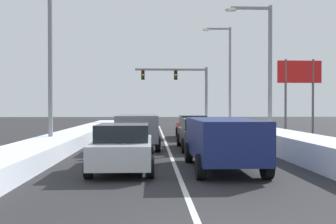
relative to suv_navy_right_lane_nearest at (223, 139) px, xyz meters
The scene contains 15 objects.
ground_plane 6.95m from the suv_navy_right_lane_nearest, 102.81° to the left, with size 120.00×120.00×0.00m, color #28282B.
lane_stripe_between_right_lane_and_center_lane 10.25m from the suv_navy_right_lane_nearest, 98.59° to the left, with size 0.14×37.26×0.01m, color silver.
snow_bank_right_shoulder 10.79m from the suv_navy_right_lane_nearest, 69.48° to the left, with size 1.95×37.26×0.89m, color silver.
snow_bank_left_shoulder 12.20m from the suv_navy_right_lane_nearest, 124.07° to the left, with size 2.04×37.26×0.64m, color silver.
suv_navy_right_lane_nearest is the anchor object (origin of this frame).
sedan_charcoal_right_lane_second 6.05m from the suv_navy_right_lane_nearest, 89.96° to the left, with size 2.00×4.50×1.51m.
sedan_red_right_lane_third 12.59m from the suv_navy_right_lane_nearest, 88.35° to the left, with size 2.00×4.50×1.51m.
sedan_silver_center_lane_nearest 3.28m from the suv_navy_right_lane_nearest, behind, with size 2.00×4.50×1.51m.
suv_gray_center_lane_second 7.39m from the suv_navy_right_lane_nearest, 113.98° to the left, with size 2.16×4.90×1.67m.
sedan_tan_center_lane_third 13.42m from the suv_navy_right_lane_nearest, 103.32° to the left, with size 2.00×4.50×1.51m.
traffic_light_gantry 27.26m from the suv_navy_right_lane_nearest, 87.78° to the left, with size 7.54×0.47×6.20m.
street_lamp_right_near 9.91m from the suv_navy_right_lane_nearest, 65.40° to the left, with size 2.66×0.36×7.67m.
street_lamp_right_mid 22.84m from the suv_navy_right_lane_nearest, 78.47° to the left, with size 2.66×0.36×9.32m.
street_lamp_left_mid 10.31m from the suv_navy_right_lane_nearest, 137.99° to the left, with size 2.66×0.36×9.34m.
roadside_sign_right 16.97m from the suv_navy_right_lane_nearest, 60.26° to the left, with size 3.20×0.16×5.50m.
Camera 1 is at (-0.82, -5.54, 2.06)m, focal length 40.67 mm.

